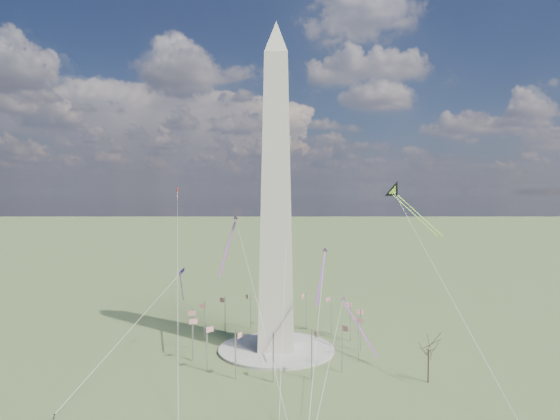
{
  "coord_description": "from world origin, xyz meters",
  "views": [
    {
      "loc": [
        4.69,
        -152.6,
        49.05
      ],
      "look_at": [
        1.13,
        0.0,
        43.56
      ],
      "focal_mm": 32.0,
      "sensor_mm": 36.0,
      "label": 1
    }
  ],
  "objects_px": {
    "tree_near": "(428,347)",
    "washington_monument": "(276,196)",
    "person_west": "(54,418)",
    "kite_delta_black": "(396,194)"
  },
  "relations": [
    {
      "from": "tree_near",
      "to": "person_west",
      "type": "distance_m",
      "value": 89.51
    },
    {
      "from": "tree_near",
      "to": "washington_monument",
      "type": "bearing_deg",
      "value": 147.8
    },
    {
      "from": "tree_near",
      "to": "kite_delta_black",
      "type": "distance_m",
      "value": 50.67
    },
    {
      "from": "person_west",
      "to": "kite_delta_black",
      "type": "xyz_separation_m",
      "value": [
        83.88,
        55.79,
        47.68
      ]
    },
    {
      "from": "kite_delta_black",
      "to": "washington_monument",
      "type": "bearing_deg",
      "value": -27.64
    },
    {
      "from": "washington_monument",
      "to": "person_west",
      "type": "relative_size",
      "value": 57.9
    },
    {
      "from": "kite_delta_black",
      "to": "tree_near",
      "type": "bearing_deg",
      "value": 55.73
    },
    {
      "from": "person_west",
      "to": "kite_delta_black",
      "type": "relative_size",
      "value": 0.09
    },
    {
      "from": "washington_monument",
      "to": "tree_near",
      "type": "xyz_separation_m",
      "value": [
        39.9,
        -25.13,
        -38.69
      ]
    },
    {
      "from": "person_west",
      "to": "tree_near",
      "type": "bearing_deg",
      "value": -129.22
    }
  ]
}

